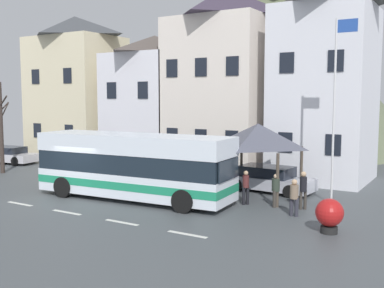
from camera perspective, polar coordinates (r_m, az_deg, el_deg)
ground_plane at (r=22.50m, az=-14.84°, el=-6.88°), size 40.00×60.00×0.07m
townhouse_00 at (r=37.94m, az=-14.11°, el=6.75°), size 6.84×5.11×11.12m
townhouse_01 at (r=33.71m, az=-4.60°, el=5.44°), size 5.34×6.40×9.23m
townhouse_02 at (r=30.58m, az=4.00°, el=7.85°), size 6.28×6.08×11.85m
townhouse_03 at (r=27.89m, az=16.11°, el=7.81°), size 5.20×5.54×11.83m
hilltop_castle at (r=47.81m, az=7.38°, el=11.57°), size 32.51×32.51×24.91m
transit_bus at (r=21.92m, az=-7.27°, el=-2.83°), size 9.90×3.16×3.10m
bus_shelter at (r=22.51m, az=8.19°, el=0.98°), size 3.60×3.60×3.57m
parked_car_00 at (r=31.49m, az=-13.57°, el=-1.98°), size 4.47×1.96×1.31m
parked_car_01 at (r=36.47m, az=-21.85°, el=-1.25°), size 4.75×2.34×1.22m
parked_car_02 at (r=24.08m, az=9.51°, el=-4.30°), size 4.56×2.21×1.30m
pedestrian_00 at (r=20.96m, az=6.67°, el=-5.17°), size 0.29×0.29×1.55m
pedestrian_01 at (r=20.51m, az=13.61°, el=-5.26°), size 0.30×0.30×1.66m
pedestrian_02 at (r=19.31m, az=12.53°, el=-6.29°), size 0.38×0.35×1.53m
pedestrian_03 at (r=20.74m, az=10.32°, el=-5.51°), size 0.35×0.38×1.48m
public_bench at (r=25.46m, az=8.14°, el=-4.13°), size 1.41×0.48×0.87m
flagpole at (r=21.57m, az=17.38°, el=5.25°), size 0.95×0.10×8.28m
harbour_buoy at (r=17.31m, az=16.65°, el=-8.29°), size 1.00×1.00×1.25m
bare_tree_00 at (r=31.60m, az=-22.63°, el=2.22°), size 2.14×2.04×5.78m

